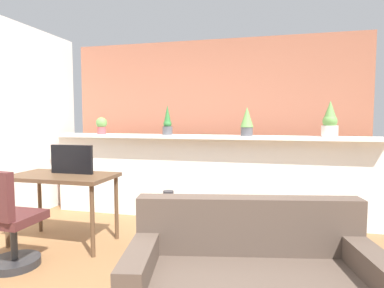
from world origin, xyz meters
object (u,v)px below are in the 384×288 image
potted_plant_0 (102,125)px  side_cube_shelf (165,228)px  potted_plant_2 (247,121)px  vase_on_shelf (168,197)px  potted_plant_1 (167,123)px  tv_monitor (72,159)px  potted_plant_3 (330,121)px  office_chair (8,227)px  desk (63,182)px  couch (252,287)px

potted_plant_0 → side_cube_shelf: potted_plant_0 is taller
potted_plant_2 → vase_on_shelf: potted_plant_2 is taller
potted_plant_1 → tv_monitor: 1.36m
vase_on_shelf → potted_plant_1: bearing=108.5°
potted_plant_3 → office_chair: bearing=-148.4°
office_chair → tv_monitor: bearing=78.0°
potted_plant_3 → tv_monitor: 3.00m
potted_plant_0 → potted_plant_1: bearing=1.7°
potted_plant_0 → potted_plant_3: (3.00, 0.01, 0.06)m
desk → side_cube_shelf: size_ratio=2.20×
potted_plant_3 → couch: size_ratio=0.26×
potted_plant_2 → tv_monitor: (-1.80, -1.07, -0.41)m
potted_plant_2 → office_chair: (-1.96, -1.81, -0.93)m
potted_plant_0 → tv_monitor: (0.23, -1.05, -0.35)m
potted_plant_1 → tv_monitor: size_ratio=0.80×
potted_plant_0 → potted_plant_3: bearing=0.1°
potted_plant_0 → potted_plant_2: (2.02, 0.02, 0.06)m
potted_plant_0 → potted_plant_3: 3.00m
desk → tv_monitor: 0.26m
potted_plant_0 → side_cube_shelf: bearing=-40.0°
potted_plant_2 → tv_monitor: 2.13m
potted_plant_2 → office_chair: size_ratio=0.40×
desk → tv_monitor: (0.07, 0.08, 0.24)m
potted_plant_0 → potted_plant_1: (0.97, 0.03, 0.04)m
potted_plant_1 → office_chair: potted_plant_1 is taller
potted_plant_1 → couch: 2.69m
potted_plant_0 → couch: potted_plant_0 is taller
desk → side_cube_shelf: bearing=1.5°
office_chair → vase_on_shelf: (1.27, 0.73, 0.17)m
potted_plant_0 → side_cube_shelf: (1.31, -1.10, -1.01)m
potted_plant_0 → desk: bearing=-81.9°
tv_monitor → office_chair: bearing=-102.0°
vase_on_shelf → couch: (0.90, -1.05, -0.28)m
side_cube_shelf → couch: (0.92, -1.02, 0.03)m
desk → couch: 2.33m
desk → side_cube_shelf: desk is taller
potted_plant_2 → tv_monitor: size_ratio=0.74×
office_chair → vase_on_shelf: office_chair is taller
potted_plant_0 → tv_monitor: bearing=-77.8°
potted_plant_1 → office_chair: 2.23m
desk → tv_monitor: size_ratio=2.23×
potted_plant_0 → couch: size_ratio=0.14×
side_cube_shelf → office_chair: bearing=-150.8°
potted_plant_0 → office_chair: (0.07, -1.80, -0.87)m
potted_plant_2 → side_cube_shelf: 1.70m
potted_plant_0 → potted_plant_2: size_ratio=0.64×
potted_plant_3 → side_cube_shelf: bearing=-146.7°
potted_plant_1 → potted_plant_2: potted_plant_1 is taller
potted_plant_3 → tv_monitor: potted_plant_3 is taller
potted_plant_0 → office_chair: bearing=-87.8°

